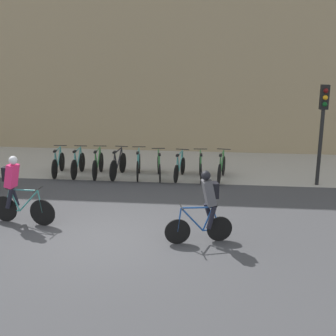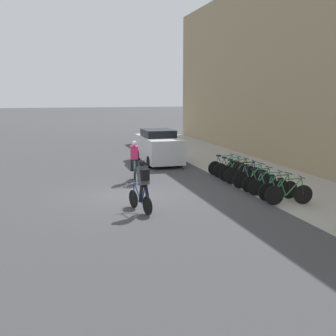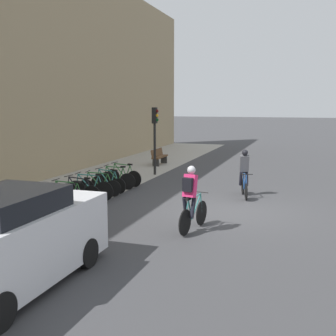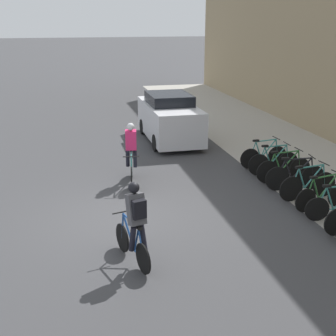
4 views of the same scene
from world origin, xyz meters
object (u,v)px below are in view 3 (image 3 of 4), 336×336
(cyclist_pink, at_px, (191,197))
(parked_bike_8, at_px, (123,176))
(parked_bike_0, at_px, (42,208))
(parked_bike_1, at_px, (56,202))
(parked_bike_2, at_px, (68,197))
(traffic_light_pole, at_px, (155,128))
(parked_bike_3, at_px, (80,193))
(parked_bike_5, at_px, (100,186))
(parked_bike_6, at_px, (108,183))
(parked_car, at_px, (10,242))
(bench, at_px, (159,156))
(cyclist_grey, at_px, (244,171))
(parked_bike_4, at_px, (90,189))
(parked_bike_7, at_px, (116,179))

(cyclist_pink, relative_size, parked_bike_8, 1.04)
(parked_bike_0, relative_size, parked_bike_1, 0.99)
(cyclist_pink, xyz_separation_m, parked_bike_2, (1.03, 4.39, -0.54))
(parked_bike_1, bearing_deg, traffic_light_pole, -1.84)
(cyclist_pink, distance_m, parked_bike_3, 4.75)
(parked_bike_5, distance_m, parked_bike_6, 0.71)
(parked_bike_1, relative_size, parked_car, 0.39)
(parked_bike_2, distance_m, parked_bike_5, 2.13)
(parked_bike_3, distance_m, parked_bike_5, 1.42)
(bench, bearing_deg, cyclist_grey, -139.48)
(traffic_light_pole, relative_size, bench, 1.90)
(parked_bike_2, distance_m, parked_bike_4, 1.42)
(parked_bike_6, xyz_separation_m, parked_bike_8, (1.42, 0.00, 0.03))
(parked_bike_0, distance_m, parked_bike_5, 3.55)
(cyclist_pink, height_order, parked_bike_8, cyclist_pink)
(parked_bike_1, height_order, parked_bike_3, parked_bike_3)
(cyclist_pink, xyz_separation_m, traffic_light_pole, (8.39, 4.13, 1.31))
(parked_bike_1, relative_size, bench, 0.98)
(parked_bike_8, bearing_deg, parked_bike_5, -179.98)
(parked_bike_3, height_order, traffic_light_pole, traffic_light_pole)
(parked_bike_7, distance_m, parked_bike_8, 0.71)
(parked_bike_6, relative_size, parked_bike_7, 0.98)
(cyclist_pink, bearing_deg, parked_bike_4, 60.87)
(parked_bike_8, bearing_deg, cyclist_pink, -140.27)
(cyclist_pink, bearing_deg, parked_bike_6, 48.64)
(cyclist_pink, xyz_separation_m, bench, (11.64, 5.09, -0.47))
(parked_bike_7, xyz_separation_m, parked_bike_8, (0.71, -0.00, 0.01))
(parked_bike_4, relative_size, parked_bike_6, 1.09)
(parked_bike_3, height_order, parked_bike_6, parked_bike_3)
(parked_bike_7, bearing_deg, bench, 5.72)
(traffic_light_pole, distance_m, bench, 3.84)
(parked_bike_7, bearing_deg, parked_bike_5, -179.95)
(parked_bike_5, bearing_deg, parked_bike_7, 0.05)
(parked_bike_7, height_order, traffic_light_pole, traffic_light_pole)
(parked_bike_4, height_order, parked_bike_5, parked_bike_4)
(parked_bike_2, xyz_separation_m, bench, (10.62, 0.71, 0.06))
(parked_bike_1, bearing_deg, bench, 3.58)
(parked_bike_8, height_order, traffic_light_pole, traffic_light_pole)
(parked_bike_5, bearing_deg, cyclist_grey, -71.22)
(parked_bike_0, xyz_separation_m, parked_bike_4, (2.84, -0.00, 0.01))
(parked_bike_5, bearing_deg, parked_bike_4, 179.93)
(parked_bike_7, bearing_deg, cyclist_pink, -136.18)
(cyclist_pink, height_order, parked_car, parked_car)
(cyclist_grey, distance_m, parked_bike_3, 5.99)
(parked_bike_1, distance_m, bench, 11.35)
(parked_bike_0, distance_m, parked_bike_7, 4.96)
(parked_bike_0, bearing_deg, parked_bike_2, -0.02)
(parked_bike_1, bearing_deg, parked_bike_2, -0.05)
(bench, bearing_deg, parked_bike_8, -173.64)
(cyclist_grey, distance_m, parked_bike_7, 5.11)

